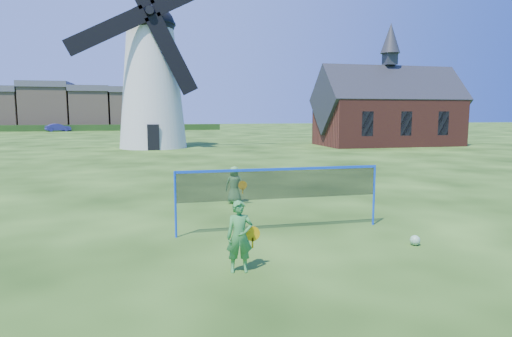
{
  "coord_description": "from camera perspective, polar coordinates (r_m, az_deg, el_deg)",
  "views": [
    {
      "loc": [
        -2.22,
        -9.83,
        2.85
      ],
      "look_at": [
        0.2,
        0.5,
        1.5
      ],
      "focal_mm": 30.44,
      "sensor_mm": 36.0,
      "label": 1
    }
  ],
  "objects": [
    {
      "name": "ground",
      "position": [
        10.47,
        -0.44,
        -8.54
      ],
      "size": [
        220.0,
        220.0,
        0.0
      ],
      "primitive_type": "plane",
      "color": "black",
      "rests_on": "ground"
    },
    {
      "name": "windmill",
      "position": [
        37.32,
        -13.55,
        11.54
      ],
      "size": [
        12.67,
        5.48,
        16.92
      ],
      "color": "silver",
      "rests_on": "ground"
    },
    {
      "name": "chapel",
      "position": [
        40.87,
        16.94,
        7.17
      ],
      "size": [
        12.66,
        6.14,
        10.71
      ],
      "color": "maroon",
      "rests_on": "ground"
    },
    {
      "name": "badminton_net",
      "position": [
        10.49,
        3.19,
        -2.14
      ],
      "size": [
        5.05,
        0.05,
        1.55
      ],
      "color": "blue",
      "rests_on": "ground"
    },
    {
      "name": "player_girl",
      "position": [
        7.89,
        -2.16,
        -8.93
      ],
      "size": [
        0.67,
        0.37,
        1.31
      ],
      "rotation": [
        0.0,
        0.0,
        -0.11
      ],
      "color": "#35853C",
      "rests_on": "ground"
    },
    {
      "name": "player_boy",
      "position": [
        13.81,
        -2.84,
        -2.16
      ],
      "size": [
        0.69,
        0.53,
        1.19
      ],
      "rotation": [
        0.0,
        0.0,
        2.84
      ],
      "color": "#529849",
      "rests_on": "ground"
    },
    {
      "name": "play_ball",
      "position": [
        10.16,
        20.17,
        -8.84
      ],
      "size": [
        0.22,
        0.22,
        0.22
      ],
      "primitive_type": "sphere",
      "color": "green",
      "rests_on": "ground"
    },
    {
      "name": "terraced_houses",
      "position": [
        85.65,
        -30.63,
        6.95
      ],
      "size": [
        49.3,
        8.4,
        8.27
      ],
      "color": "gray",
      "rests_on": "ground"
    },
    {
      "name": "hedge",
      "position": [
        78.4,
        -27.92,
        4.7
      ],
      "size": [
        62.0,
        0.8,
        1.0
      ],
      "primitive_type": "cube",
      "color": "#193814",
      "rests_on": "ground"
    },
    {
      "name": "car_right",
      "position": [
        75.88,
        -24.58,
        4.91
      ],
      "size": [
        3.93,
        2.65,
        1.23
      ],
      "primitive_type": "imported",
      "rotation": [
        0.0,
        0.0,
        1.97
      ],
      "color": "navy",
      "rests_on": "ground"
    }
  ]
}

